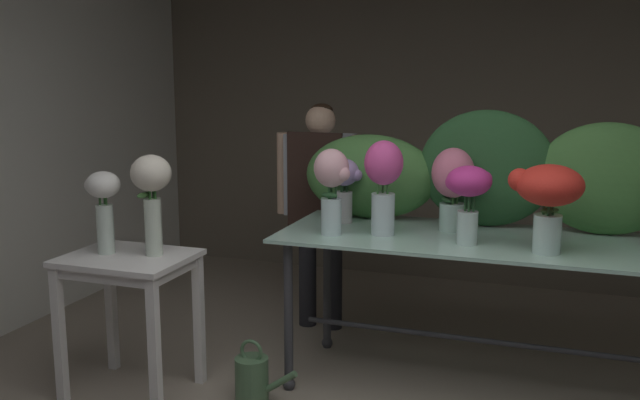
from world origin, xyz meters
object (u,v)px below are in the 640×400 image
at_px(vase_lilac_hydrangea, 345,184).
at_px(watering_can, 253,378).
at_px(display_table_glass, 474,262).
at_px(side_table_white, 129,277).
at_px(vase_fuchsia_ranunculus, 383,180).
at_px(vase_scarlet_freesia, 548,194).
at_px(vase_white_roses_tall, 103,202).
at_px(florist, 320,192).
at_px(vase_blush_snapdragons, 331,183).
at_px(vase_rosy_carnations, 454,182).
at_px(vase_cream_lisianthus_tall, 151,190).
at_px(vase_magenta_roses, 469,192).

relative_size(vase_lilac_hydrangea, watering_can, 1.07).
bearing_deg(display_table_glass, side_table_white, -159.99).
height_order(vase_fuchsia_ranunculus, watering_can, vase_fuchsia_ranunculus).
relative_size(vase_scarlet_freesia, vase_white_roses_tall, 0.98).
bearing_deg(vase_white_roses_tall, display_table_glass, 18.72).
relative_size(florist, vase_blush_snapdragons, 3.27).
bearing_deg(side_table_white, vase_lilac_hydrangea, 38.12).
distance_m(florist, watering_can, 1.44).
bearing_deg(vase_blush_snapdragons, vase_scarlet_freesia, -0.85).
distance_m(side_table_white, vase_rosy_carnations, 1.84).
xyz_separation_m(vase_scarlet_freesia, vase_rosy_carnations, (-0.51, 0.34, -0.02)).
relative_size(vase_blush_snapdragons, vase_cream_lisianthus_tall, 0.87).
bearing_deg(vase_rosy_carnations, vase_lilac_hydrangea, 179.81).
bearing_deg(vase_fuchsia_ranunculus, vase_cream_lisianthus_tall, -156.85).
height_order(vase_blush_snapdragons, vase_white_roses_tall, vase_blush_snapdragons).
distance_m(vase_scarlet_freesia, vase_white_roses_tall, 2.29).
distance_m(display_table_glass, vase_blush_snapdragons, 0.88).
distance_m(vase_magenta_roses, vase_white_roses_tall, 1.92).
height_order(vase_scarlet_freesia, watering_can, vase_scarlet_freesia).
height_order(florist, vase_fuchsia_ranunculus, florist).
relative_size(side_table_white, watering_can, 2.21).
bearing_deg(vase_magenta_roses, watering_can, -161.48).
bearing_deg(display_table_glass, vase_fuchsia_ranunculus, -168.47).
bearing_deg(vase_fuchsia_ranunculus, vase_scarlet_freesia, -7.52).
bearing_deg(vase_blush_snapdragons, vase_magenta_roses, 2.60).
bearing_deg(florist, vase_blush_snapdragons, -66.71).
bearing_deg(vase_rosy_carnations, vase_magenta_roses, -67.16).
bearing_deg(vase_blush_snapdragons, vase_cream_lisianthus_tall, -155.95).
bearing_deg(vase_magenta_roses, display_table_glass, 82.80).
height_order(vase_fuchsia_ranunculus, vase_cream_lisianthus_tall, vase_fuchsia_ranunculus).
relative_size(display_table_glass, vase_lilac_hydrangea, 5.57).
distance_m(vase_white_roses_tall, vase_cream_lisianthus_tall, 0.28).
height_order(display_table_glass, vase_magenta_roses, vase_magenta_roses).
bearing_deg(watering_can, vase_white_roses_tall, -171.39).
xyz_separation_m(vase_rosy_carnations, watering_can, (-0.94, -0.64, -1.02)).
height_order(side_table_white, vase_lilac_hydrangea, vase_lilac_hydrangea).
xyz_separation_m(side_table_white, vase_magenta_roses, (1.73, 0.47, 0.48)).
bearing_deg(vase_fuchsia_ranunculus, vase_white_roses_tall, -158.91).
height_order(vase_lilac_hydrangea, vase_white_roses_tall, vase_lilac_hydrangea).
distance_m(vase_blush_snapdragons, vase_fuchsia_ranunculus, 0.28).
xyz_separation_m(vase_blush_snapdragons, vase_lilac_hydrangea, (-0.03, 0.32, -0.06)).
distance_m(side_table_white, vase_magenta_roses, 1.85).
height_order(display_table_glass, watering_can, display_table_glass).
bearing_deg(display_table_glass, vase_rosy_carnations, 138.42).
bearing_deg(vase_cream_lisianthus_tall, watering_can, 7.06).
relative_size(vase_rosy_carnations, watering_can, 1.31).
relative_size(vase_magenta_roses, vase_cream_lisianthus_tall, 0.75).
distance_m(florist, vase_cream_lisianthus_tall, 1.36).
distance_m(vase_scarlet_freesia, vase_rosy_carnations, 0.61).
height_order(side_table_white, watering_can, side_table_white).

